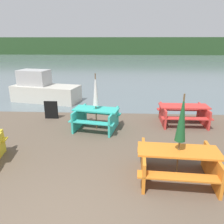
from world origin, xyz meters
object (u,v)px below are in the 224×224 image
at_px(picnic_table_red, 183,113).
at_px(signboard, 51,110).
at_px(picnic_table_orange, 177,161).
at_px(picnic_table_teal, 96,117).
at_px(boat, 44,90).
at_px(umbrella_white, 96,90).
at_px(umbrella_darkgreen, 182,119).

xyz_separation_m(picnic_table_red, signboard, (-5.38, 0.37, -0.08)).
bearing_deg(picnic_table_orange, signboard, 136.71).
bearing_deg(picnic_table_red, signboard, 176.09).
height_order(picnic_table_red, signboard, picnic_table_red).
relative_size(picnic_table_teal, boat, 0.49).
distance_m(umbrella_white, signboard, 2.53).
height_order(umbrella_white, boat, umbrella_white).
bearing_deg(signboard, picnic_table_red, -3.91).
distance_m(picnic_table_red, umbrella_darkgreen, 3.98).
height_order(umbrella_darkgreen, signboard, umbrella_darkgreen).
height_order(picnic_table_orange, signboard, picnic_table_orange).
height_order(boat, signboard, boat).
distance_m(boat, signboard, 3.07).
distance_m(picnic_table_orange, picnic_table_red, 3.83).
height_order(picnic_table_orange, umbrella_white, umbrella_white).
height_order(picnic_table_orange, boat, boat).
xyz_separation_m(picnic_table_orange, picnic_table_red, (1.08, 3.68, 0.00)).
distance_m(picnic_table_teal, signboard, 2.29).
xyz_separation_m(picnic_table_teal, umbrella_darkgreen, (2.27, -3.00, 1.04)).
bearing_deg(picnic_table_orange, umbrella_darkgreen, 0.00).
distance_m(picnic_table_teal, umbrella_darkgreen, 3.90).
height_order(picnic_table_teal, umbrella_darkgreen, umbrella_darkgreen).
relative_size(picnic_table_teal, umbrella_darkgreen, 0.89).
bearing_deg(boat, umbrella_darkgreen, -38.58).
bearing_deg(boat, picnic_table_red, -13.12).
bearing_deg(umbrella_white, signboard, 152.65).
relative_size(picnic_table_orange, picnic_table_teal, 1.05).
relative_size(umbrella_darkgreen, signboard, 2.76).
bearing_deg(boat, umbrella_white, -36.97).
bearing_deg(picnic_table_red, boat, 154.73).
xyz_separation_m(picnic_table_teal, signboard, (-2.03, 1.05, -0.09)).
bearing_deg(boat, picnic_table_teal, -36.97).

